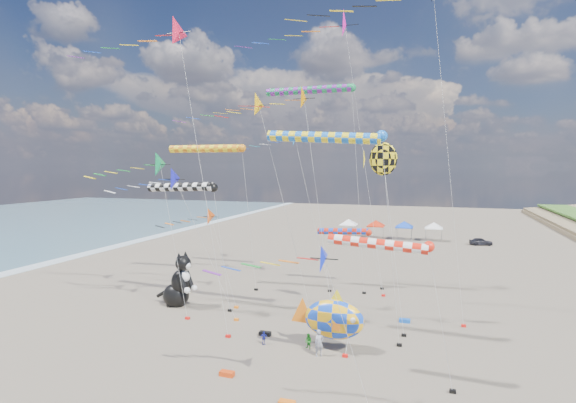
% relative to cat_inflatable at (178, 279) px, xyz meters
% --- Properties ---
extents(delta_kite_0, '(13.75, 2.42, 24.57)m').
position_rel_cat_inflatable_xyz_m(delta_kite_0, '(2.82, -5.60, 20.46)').
color(delta_kite_0, '#F01A3F').
rests_on(delta_kite_0, ground).
extents(delta_kite_1, '(15.30, 3.06, 28.58)m').
position_rel_cat_inflatable_xyz_m(delta_kite_1, '(13.19, 9.11, 24.23)').
color(delta_kite_1, '#F716A8').
rests_on(delta_kite_1, ground).
extents(delta_kite_2, '(8.51, 1.75, 9.34)m').
position_rel_cat_inflatable_xyz_m(delta_kite_2, '(1.62, 1.05, 5.52)').
color(delta_kite_2, '#E24F10').
rests_on(delta_kite_2, ground).
extents(delta_kite_3, '(11.11, 1.69, 16.74)m').
position_rel_cat_inflatable_xyz_m(delta_kite_3, '(6.85, 9.05, 12.88)').
color(delta_kite_3, blue).
rests_on(delta_kite_3, ground).
extents(delta_kite_4, '(9.67, 1.99, 19.41)m').
position_rel_cat_inflatable_xyz_m(delta_kite_4, '(11.96, -2.22, 15.47)').
color(delta_kite_4, orange).
rests_on(delta_kite_4, ground).
extents(delta_kite_5, '(8.64, 1.66, 9.10)m').
position_rel_cat_inflatable_xyz_m(delta_kite_5, '(16.01, -12.41, 5.27)').
color(delta_kite_5, '#0F24D4').
rests_on(delta_kite_5, ground).
extents(delta_kite_7, '(10.70, 2.25, 14.36)m').
position_rel_cat_inflatable_xyz_m(delta_kite_7, '(-1.21, -2.99, 10.36)').
color(delta_kite_7, '#0E8E49').
rests_on(delta_kite_7, ground).
extents(delta_kite_8, '(10.86, 2.09, 13.04)m').
position_rel_cat_inflatable_xyz_m(delta_kite_8, '(1.83, -2.01, 9.11)').
color(delta_kite_8, '#191ABD').
rests_on(delta_kite_8, ground).
extents(delta_kite_9, '(12.45, 2.25, 19.46)m').
position_rel_cat_inflatable_xyz_m(delta_kite_9, '(7.09, 1.37, 15.45)').
color(delta_kite_9, '#F0AC0B').
rests_on(delta_kite_9, ground).
extents(windsock_0, '(10.00, 0.86, 15.30)m').
position_rel_cat_inflatable_xyz_m(windsock_0, '(-0.36, 7.13, 12.24)').
color(windsock_0, orange).
rests_on(windsock_0, ground).
extents(windsock_1, '(7.17, 0.73, 6.37)m').
position_rel_cat_inflatable_xyz_m(windsock_1, '(13.49, 11.68, 3.38)').
color(windsock_1, red).
rests_on(windsock_1, ground).
extents(windsock_2, '(7.55, 0.65, 8.74)m').
position_rel_cat_inflatable_xyz_m(windsock_2, '(19.66, -9.19, 5.77)').
color(windsock_2, red).
rests_on(windsock_2, ground).
extents(windsock_3, '(8.47, 0.81, 11.52)m').
position_rel_cat_inflatable_xyz_m(windsock_3, '(0.78, -0.01, 8.48)').
color(windsock_3, black).
rests_on(windsock_3, ground).
extents(windsock_4, '(10.28, 0.84, 15.55)m').
position_rel_cat_inflatable_xyz_m(windsock_4, '(14.94, -3.26, 12.49)').
color(windsock_4, blue).
rests_on(windsock_4, ground).
extents(windsock_5, '(10.72, 0.85, 21.23)m').
position_rel_cat_inflatable_xyz_m(windsock_5, '(10.26, 9.42, 18.15)').
color(windsock_5, '#178048').
rests_on(windsock_5, ground).
extents(angelfish_kite, '(3.74, 3.02, 14.90)m').
position_rel_cat_inflatable_xyz_m(angelfish_kite, '(18.29, 0.77, 10.89)').
color(angelfish_kite, yellow).
rests_on(angelfish_kite, ground).
extents(cat_inflatable, '(4.12, 2.62, 5.16)m').
position_rel_cat_inflatable_xyz_m(cat_inflatable, '(0.00, 0.00, 0.00)').
color(cat_inflatable, black).
rests_on(cat_inflatable, ground).
extents(fish_inflatable, '(5.72, 2.25, 4.39)m').
position_rel_cat_inflatable_xyz_m(fish_inflatable, '(15.88, -5.31, -0.36)').
color(fish_inflatable, blue).
rests_on(fish_inflatable, ground).
extents(person_adult, '(0.80, 0.75, 1.83)m').
position_rel_cat_inflatable_xyz_m(person_adult, '(15.19, -6.68, -1.67)').
color(person_adult, gray).
rests_on(person_adult, ground).
extents(child_green, '(0.67, 0.62, 1.10)m').
position_rel_cat_inflatable_xyz_m(child_green, '(14.18, -5.75, -2.03)').
color(child_green, '#1C7A1E').
rests_on(child_green, ground).
extents(child_blue, '(0.62, 0.52, 0.99)m').
position_rel_cat_inflatable_xyz_m(child_blue, '(10.86, -6.03, -2.09)').
color(child_blue, '#1C2496').
rests_on(child_blue, ground).
extents(kite_bag_0, '(0.90, 0.44, 0.30)m').
position_rel_cat_inflatable_xyz_m(kite_bag_0, '(20.34, 2.02, -2.43)').
color(kite_bag_0, blue).
rests_on(kite_bag_0, ground).
extents(kite_bag_2, '(0.90, 0.44, 0.30)m').
position_rel_cat_inflatable_xyz_m(kite_bag_2, '(10.31, -4.35, -2.43)').
color(kite_bag_2, black).
rests_on(kite_bag_2, ground).
extents(kite_bag_3, '(0.90, 0.44, 0.30)m').
position_rel_cat_inflatable_xyz_m(kite_bag_3, '(10.50, -11.35, -2.43)').
color(kite_bag_3, red).
rests_on(kite_bag_3, ground).
extents(tent_row, '(19.20, 4.20, 3.80)m').
position_rel_cat_inflatable_xyz_m(tent_row, '(14.84, 45.99, 0.57)').
color(tent_row, white).
rests_on(tent_row, ground).
extents(parked_car, '(3.78, 1.97, 1.23)m').
position_rel_cat_inflatable_xyz_m(parked_car, '(29.80, 43.99, -1.97)').
color(parked_car, '#26262D').
rests_on(parked_car, ground).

